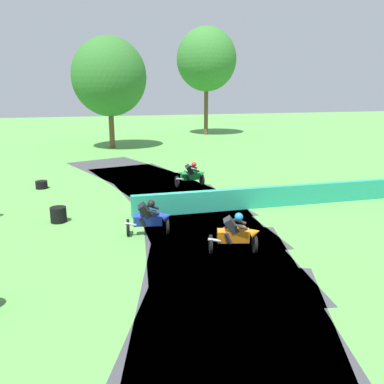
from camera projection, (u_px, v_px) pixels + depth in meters
The scene contains 10 objects.
ground_plane at pixel (192, 213), 17.09m from camera, with size 120.00×120.00×0.00m, color #569947.
track_asphalt at pixel (173, 214), 16.89m from camera, with size 8.24×29.79×0.01m.
safety_barrier at pixel (318, 193), 18.43m from camera, with size 0.30×16.82×0.90m, color #239375.
motorcycle_lead_orange at pixel (236, 234), 12.75m from camera, with size 1.70×1.02×1.43m.
motorcycle_chase_blue at pixel (150, 218), 14.33m from camera, with size 1.70×0.95×1.43m.
motorcycle_trailing_green at pixel (192, 175), 21.47m from camera, with size 1.68×0.90×1.42m.
tire_stack_mid_a at pixel (58, 215), 15.84m from camera, with size 0.62×0.62×0.60m.
tire_stack_mid_b at pixel (42, 185), 21.10m from camera, with size 0.59×0.59×0.40m.
tree_far_left at pixel (206, 59), 43.16m from camera, with size 6.33×6.33×11.27m.
tree_far_right at pixel (109, 77), 33.73m from camera, with size 6.15×6.15×9.16m.
Camera 1 is at (-4.30, -15.75, 5.11)m, focal length 38.16 mm.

